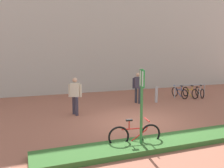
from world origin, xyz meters
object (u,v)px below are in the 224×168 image
person_suited_navy (138,86)px  person_shirt_blue (75,94)px  bike_rack_cluster (190,92)px  bollard_steel (156,95)px  bike_at_sign (135,135)px  parking_sign_post (142,97)px

person_suited_navy → person_shirt_blue: 3.98m
person_suited_navy → person_shirt_blue: size_ratio=1.00×
bike_rack_cluster → person_shirt_blue: (-7.60, -1.56, 0.63)m
bollard_steel → person_shirt_blue: 5.00m
bollard_steel → bike_rack_cluster: bearing=11.1°
bike_rack_cluster → person_shirt_blue: person_shirt_blue is taller
bike_at_sign → bollard_steel: bearing=53.3°
bike_at_sign → bollard_steel: bollard_steel is taller
bike_at_sign → bike_rack_cluster: 8.81m
bike_rack_cluster → person_shirt_blue: 7.79m
parking_sign_post → bike_at_sign: (-0.09, 0.23, -1.22)m
person_shirt_blue → bike_rack_cluster: bearing=11.6°
parking_sign_post → bollard_steel: size_ratio=2.67×
bike_rack_cluster → person_suited_navy: bearing=-174.9°
bike_rack_cluster → bollard_steel: 2.79m
parking_sign_post → bollard_steel: parking_sign_post is taller
bollard_steel → parking_sign_post: bearing=-124.9°
parking_sign_post → bollard_steel: 6.77m
bike_at_sign → person_shirt_blue: bearing=102.7°
parking_sign_post → person_suited_navy: 6.34m
bike_rack_cluster → bollard_steel: bollard_steel is taller
person_suited_navy → bollard_steel: bearing=-10.5°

